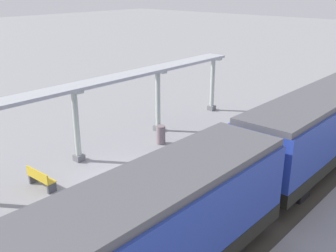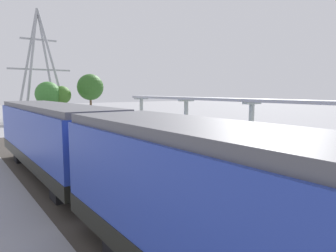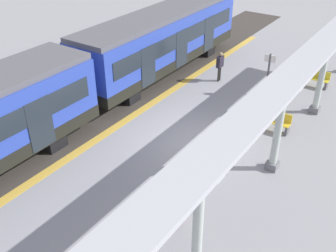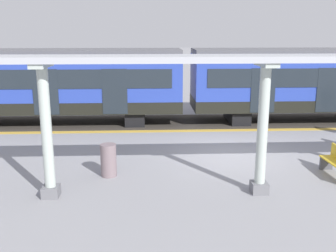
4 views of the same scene
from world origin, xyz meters
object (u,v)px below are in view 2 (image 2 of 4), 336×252
object	(u,v)px
train_near_carriage	(283,241)
canopy_pillar_fourth	(186,126)
bench_mid_platform	(151,141)
bench_near_end	(200,155)
canopy_pillar_fifth	(142,119)
platform_info_sign	(149,136)
passenger_waiting_near_edge	(107,145)
train_far_carriage	(52,138)
trash_bin	(314,185)
canopy_pillar_third	(251,135)

from	to	relation	value
train_near_carriage	canopy_pillar_fourth	size ratio (longest dim) A/B	3.38
canopy_pillar_fourth	train_near_carriage	bearing A→B (deg)	-124.09
bench_mid_platform	bench_near_end	bearing A→B (deg)	-91.44
canopy_pillar_fourth	canopy_pillar_fifth	bearing A→B (deg)	90.00
canopy_pillar_fifth	bench_mid_platform	bearing A→B (deg)	-108.42
canopy_pillar_fifth	platform_info_sign	world-z (taller)	canopy_pillar_fifth
bench_near_end	bench_mid_platform	world-z (taller)	same
canopy_pillar_fifth	canopy_pillar_fourth	bearing A→B (deg)	-90.00
passenger_waiting_near_edge	canopy_pillar_fourth	bearing A→B (deg)	-6.25
train_far_carriage	bench_near_end	bearing A→B (deg)	-17.55
canopy_pillar_fourth	trash_bin	bearing A→B (deg)	-98.89
canopy_pillar_third	train_near_carriage	bearing A→B (deg)	-139.15
bench_near_end	passenger_waiting_near_edge	bearing A→B (deg)	143.79
canopy_pillar_fifth	trash_bin	world-z (taller)	canopy_pillar_fifth
train_far_carriage	canopy_pillar_fourth	distance (m)	8.67
train_near_carriage	passenger_waiting_near_edge	xyz separation A→B (m)	(3.27, 13.40, -0.80)
canopy_pillar_third	passenger_waiting_near_edge	xyz separation A→B (m)	(-5.40, 5.90, -0.78)
platform_info_sign	canopy_pillar_fourth	bearing A→B (deg)	-9.64
canopy_pillar_fourth	bench_near_end	size ratio (longest dim) A/B	2.36
canopy_pillar_fourth	passenger_waiting_near_edge	distance (m)	5.49
canopy_pillar_fifth	trash_bin	size ratio (longest dim) A/B	3.57
train_near_carriage	passenger_waiting_near_edge	distance (m)	13.82
canopy_pillar_third	canopy_pillar_fourth	xyz separation A→B (m)	(0.00, 5.31, 0.00)
canopy_pillar_fourth	platform_info_sign	world-z (taller)	canopy_pillar_fourth
bench_mid_platform	trash_bin	distance (m)	12.48
train_near_carriage	canopy_pillar_third	world-z (taller)	canopy_pillar_third
canopy_pillar_fifth	train_near_carriage	bearing A→B (deg)	-115.10
train_near_carriage	bench_mid_platform	distance (m)	17.59
train_near_carriage	train_far_carriage	bearing A→B (deg)	90.00
canopy_pillar_fifth	bench_mid_platform	xyz separation A→B (m)	(-0.93, -2.78, -1.36)
canopy_pillar_fifth	platform_info_sign	distance (m)	5.90
train_near_carriage	passenger_waiting_near_edge	bearing A→B (deg)	76.30
trash_bin	platform_info_sign	distance (m)	10.09
bench_near_end	trash_bin	world-z (taller)	trash_bin
bench_near_end	platform_info_sign	bearing A→B (deg)	117.44
train_far_carriage	platform_info_sign	bearing A→B (deg)	5.93
train_near_carriage	bench_near_end	world-z (taller)	train_near_carriage
train_near_carriage	canopy_pillar_third	size ratio (longest dim) A/B	3.38
canopy_pillar_third	platform_info_sign	distance (m)	6.35
canopy_pillar_third	canopy_pillar_fifth	world-z (taller)	same
train_near_carriage	canopy_pillar_fifth	bearing A→B (deg)	64.90
trash_bin	train_near_carriage	bearing A→B (deg)	-155.52
train_near_carriage	bench_near_end	bearing A→B (deg)	53.35
bench_near_end	passenger_waiting_near_edge	xyz separation A→B (m)	(-4.34, 3.18, 0.59)
canopy_pillar_fourth	bench_near_end	bearing A→B (deg)	-112.37
canopy_pillar_third	bench_mid_platform	size ratio (longest dim) A/B	2.37
canopy_pillar_third	trash_bin	size ratio (longest dim) A/B	3.57
canopy_pillar_fourth	bench_near_end	distance (m)	3.11
passenger_waiting_near_edge	bench_near_end	bearing A→B (deg)	-36.21
canopy_pillar_fifth	passenger_waiting_near_edge	size ratio (longest dim) A/B	2.16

